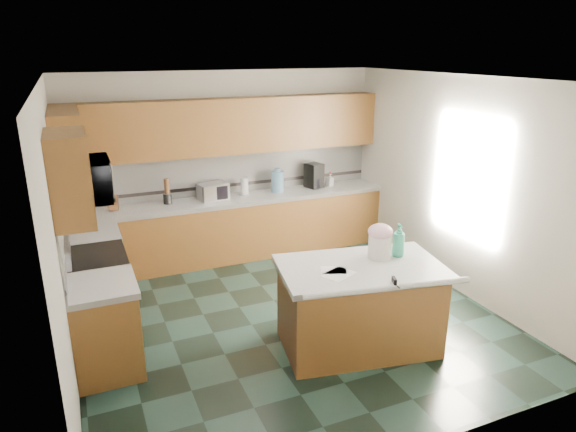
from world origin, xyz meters
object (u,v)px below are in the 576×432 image
island_top (361,268)px  coffee_maker (314,175)px  toaster_oven (213,191)px  treat_jar (380,246)px  soap_bottle_island (399,240)px  island_base (359,309)px  knife_block (114,203)px

island_top → coffee_maker: (0.89, 2.92, 0.22)m
island_top → toaster_oven: bearing=114.4°
island_top → coffee_maker: bearing=83.2°
treat_jar → soap_bottle_island: 0.21m
island_base → knife_block: knife_block is taller
island_base → knife_block: (-2.10, 2.89, 0.59)m
island_base → island_top: size_ratio=0.94×
island_top → treat_jar: size_ratio=6.65×
soap_bottle_island → toaster_oven: bearing=124.0°
treat_jar → toaster_oven: bearing=89.3°
island_base → soap_bottle_island: 0.82m
island_base → knife_block: size_ratio=7.34×
island_base → toaster_oven: (-0.74, 2.89, 0.61)m
island_base → treat_jar: bearing=31.4°
coffee_maker → treat_jar: bearing=-118.5°
treat_jar → coffee_maker: coffee_maker is taller
toaster_oven → coffee_maker: coffee_maker is taller
island_base → treat_jar: 0.68m
knife_block → treat_jar: bearing=-35.5°
toaster_oven → coffee_maker: 1.63m
treat_jar → toaster_oven: 2.96m
island_top → toaster_oven: (-0.74, 2.89, 0.15)m
island_top → toaster_oven: size_ratio=4.09×
island_base → toaster_oven: 3.04m
coffee_maker → toaster_oven: bearing=164.8°
knife_block → coffee_maker: bearing=14.5°
island_top → soap_bottle_island: (0.48, 0.06, 0.21)m
soap_bottle_island → treat_jar: bearing=178.2°
knife_block → toaster_oven: 1.37m
island_top → coffee_maker: coffee_maker is taller
island_top → toaster_oven: toaster_oven is taller
island_base → soap_bottle_island: soap_bottle_island is taller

